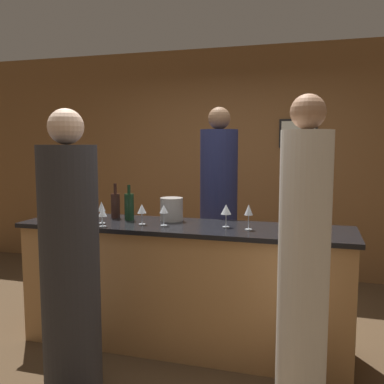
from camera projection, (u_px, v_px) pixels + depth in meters
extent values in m
plane|color=#4C3823|center=(183.00, 345.00, 3.47)|extent=(14.00, 14.00, 0.00)
cube|color=brown|center=(234.00, 162.00, 5.35)|extent=(8.00, 0.06, 2.80)
cube|color=black|center=(298.00, 133.00, 5.05)|extent=(0.44, 0.02, 0.34)
cube|color=silver|center=(298.00, 133.00, 5.04)|extent=(0.39, 0.00, 0.29)
cube|color=#B27F4C|center=(183.00, 288.00, 3.41)|extent=(2.56, 0.58, 0.96)
cube|color=black|center=(183.00, 227.00, 3.36)|extent=(2.62, 0.64, 0.03)
cylinder|color=#1E234C|center=(219.00, 223.00, 4.05)|extent=(0.35, 0.35, 1.76)
sphere|color=brown|center=(219.00, 118.00, 3.94)|extent=(0.21, 0.21, 0.21)
cylinder|color=#2D2D33|center=(70.00, 269.00, 2.79)|extent=(0.38, 0.38, 1.62)
sphere|color=beige|center=(66.00, 127.00, 2.69)|extent=(0.23, 0.23, 0.23)
cylinder|color=silver|center=(303.00, 279.00, 2.46)|extent=(0.29, 0.29, 1.70)
sphere|color=#A37556|center=(308.00, 112.00, 2.36)|extent=(0.20, 0.20, 0.20)
cylinder|color=black|center=(129.00, 207.00, 3.56)|extent=(0.08, 0.08, 0.22)
cylinder|color=black|center=(129.00, 189.00, 3.54)|extent=(0.03, 0.03, 0.08)
cylinder|color=black|center=(115.00, 206.00, 3.65)|extent=(0.08, 0.08, 0.21)
cylinder|color=black|center=(115.00, 189.00, 3.64)|extent=(0.03, 0.03, 0.09)
cylinder|color=#9E9993|center=(172.00, 209.00, 3.53)|extent=(0.19, 0.19, 0.19)
cylinder|color=silver|center=(164.00, 225.00, 3.31)|extent=(0.05, 0.05, 0.00)
cylinder|color=silver|center=(164.00, 219.00, 3.31)|extent=(0.01, 0.01, 0.10)
cone|color=silver|center=(164.00, 209.00, 3.30)|extent=(0.07, 0.07, 0.06)
cylinder|color=silver|center=(102.00, 223.00, 3.41)|extent=(0.05, 0.05, 0.00)
cylinder|color=silver|center=(102.00, 217.00, 3.41)|extent=(0.01, 0.01, 0.09)
cone|color=silver|center=(102.00, 206.00, 3.40)|extent=(0.06, 0.06, 0.08)
cylinder|color=silver|center=(69.00, 220.00, 3.53)|extent=(0.05, 0.05, 0.00)
cylinder|color=silver|center=(69.00, 215.00, 3.52)|extent=(0.01, 0.01, 0.09)
cone|color=silver|center=(69.00, 205.00, 3.52)|extent=(0.08, 0.08, 0.07)
cylinder|color=silver|center=(248.00, 229.00, 3.16)|extent=(0.05, 0.05, 0.00)
cylinder|color=silver|center=(248.00, 222.00, 3.16)|extent=(0.01, 0.01, 0.10)
cone|color=silver|center=(249.00, 210.00, 3.15)|extent=(0.06, 0.06, 0.08)
cylinder|color=silver|center=(142.00, 224.00, 3.36)|extent=(0.05, 0.05, 0.00)
cylinder|color=silver|center=(142.00, 219.00, 3.36)|extent=(0.01, 0.01, 0.09)
cone|color=silver|center=(142.00, 209.00, 3.35)|extent=(0.07, 0.07, 0.07)
cylinder|color=silver|center=(103.00, 226.00, 3.28)|extent=(0.05, 0.05, 0.00)
cylinder|color=silver|center=(103.00, 221.00, 3.27)|extent=(0.01, 0.01, 0.08)
cone|color=silver|center=(103.00, 212.00, 3.26)|extent=(0.07, 0.07, 0.07)
cylinder|color=silver|center=(226.00, 227.00, 3.26)|extent=(0.05, 0.05, 0.00)
cylinder|color=silver|center=(226.00, 220.00, 3.26)|extent=(0.01, 0.01, 0.09)
cone|color=silver|center=(226.00, 209.00, 3.25)|extent=(0.08, 0.08, 0.08)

